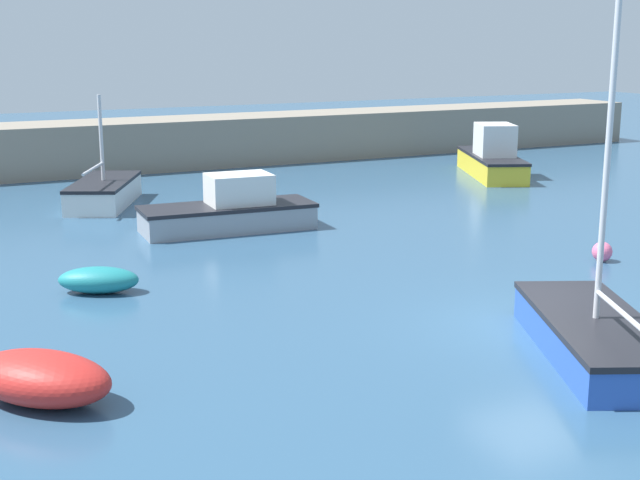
{
  "coord_description": "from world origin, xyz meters",
  "views": [
    {
      "loc": [
        -12.13,
        -14.22,
        6.09
      ],
      "look_at": [
        -1.29,
        7.71,
        0.43
      ],
      "focal_mm": 50.0,
      "sensor_mm": 36.0,
      "label": 1
    }
  ],
  "objects": [
    {
      "name": "sailboat_short_mast",
      "position": [
        -5.03,
        17.89,
        0.48
      ],
      "size": [
        3.74,
        5.08,
        4.0
      ],
      "rotation": [
        0.0,
        0.0,
        1.12
      ],
      "color": "white",
      "rests_on": "ground_plane"
    },
    {
      "name": "harbor_breakwater",
      "position": [
        0.0,
        26.19,
        1.13
      ],
      "size": [
        52.84,
        3.46,
        2.26
      ],
      "primitive_type": "cube",
      "color": "gray",
      "rests_on": "ground_plane"
    },
    {
      "name": "cabin_cruiser_white",
      "position": [
        -2.39,
        11.89,
        0.63
      ],
      "size": [
        5.62,
        2.34,
        1.79
      ],
      "rotation": [
        0.0,
        0.0,
        3.07
      ],
      "color": "gray",
      "rests_on": "ground_plane"
    },
    {
      "name": "rowboat_white_midwater",
      "position": [
        0.09,
        16.28,
        0.28
      ],
      "size": [
        1.81,
        3.67,
        0.57
      ],
      "rotation": [
        0.0,
        0.0,
        1.36
      ],
      "color": "navy",
      "rests_on": "ground_plane"
    },
    {
      "name": "motorboat_with_cabin",
      "position": [
        11.81,
        17.18,
        0.8
      ],
      "size": [
        4.13,
        6.42,
        2.33
      ],
      "rotation": [
        0.0,
        0.0,
        1.16
      ],
      "color": "yellow",
      "rests_on": "ground_plane"
    },
    {
      "name": "ground_plane",
      "position": [
        0.0,
        0.0,
        -0.1
      ],
      "size": [
        120.0,
        120.0,
        0.2
      ],
      "primitive_type": "cube",
      "color": "#2D5170"
    },
    {
      "name": "sailboat_tall_mast",
      "position": [
        -0.15,
        -1.96,
        0.44
      ],
      "size": [
        3.92,
        5.54,
        7.57
      ],
      "rotation": [
        0.0,
        0.0,
        1.14
      ],
      "color": "#2D56B7",
      "rests_on": "ground_plane"
    },
    {
      "name": "mooring_buoy_pink",
      "position": [
        5.32,
        3.6,
        0.27
      ],
      "size": [
        0.55,
        0.55,
        0.55
      ],
      "primitive_type": "sphere",
      "color": "#EA668C",
      "rests_on": "ground_plane"
    },
    {
      "name": "dinghy_near_pier",
      "position": [
        -7.76,
        6.67,
        0.32
      ],
      "size": [
        2.16,
        1.73,
        0.63
      ],
      "rotation": [
        0.0,
        0.0,
        5.81
      ],
      "color": "teal",
      "rests_on": "ground_plane"
    },
    {
      "name": "open_tender_yellow",
      "position": [
        -10.1,
        0.48,
        0.44
      ],
      "size": [
        2.84,
        2.92,
        0.89
      ],
      "rotation": [
        0.0,
        0.0,
        5.45
      ],
      "color": "red",
      "rests_on": "ground_plane"
    }
  ]
}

